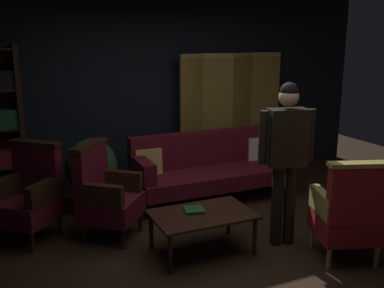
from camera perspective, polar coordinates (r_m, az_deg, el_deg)
The scene contains 11 objects.
ground_plane at distance 4.61m, azimuth 4.12°, elevation -13.76°, with size 10.00×10.00×0.00m, color black.
back_wall at distance 6.40m, azimuth -6.00°, elevation 7.13°, with size 7.20×0.10×2.80m, color black.
folding_screen at distance 6.80m, azimuth 4.93°, elevation 4.00°, with size 1.76×0.26×1.90m.
velvet_couch at distance 5.88m, azimuth 2.36°, elevation -2.85°, with size 2.12×0.78×0.88m.
coffee_table at distance 4.43m, azimuth 1.35°, elevation -9.55°, with size 1.00×0.64×0.42m.
armchair_gilt_accent at distance 4.50m, azimuth 19.75°, elevation -8.43°, with size 0.74×0.73×1.04m.
armchair_wing_left at distance 4.81m, azimuth -11.20°, elevation -6.39°, with size 0.81×0.81×1.04m.
armchair_wing_right at distance 5.02m, azimuth -20.43°, elevation -6.18°, with size 0.82×0.82×1.04m.
standing_figure at distance 4.51m, azimuth 12.17°, elevation -0.71°, with size 0.58×0.29×1.70m.
potted_plant at distance 5.56m, azimuth -12.93°, elevation -3.27°, with size 0.63×0.63×0.93m.
book_green_cloth at distance 4.45m, azimuth 0.27°, elevation -8.60°, with size 0.19×0.19×0.03m, color #1E4C28.
Camera 1 is at (-1.94, -3.61, 2.12)m, focal length 40.93 mm.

